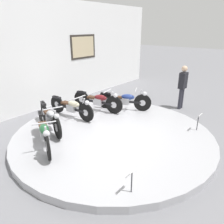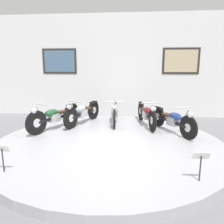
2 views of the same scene
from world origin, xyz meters
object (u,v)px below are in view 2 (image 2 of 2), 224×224
(motorcycle_cream, at_px, (115,112))
(motorcycle_maroon, at_px, (147,113))
(motorcycle_silver, at_px, (82,112))
(info_placard_front_centre, at_px, (201,160))
(info_placard_front_left, at_px, (2,152))
(motorcycle_green, at_px, (54,116))
(motorcycle_blue, at_px, (173,119))

(motorcycle_cream, bearing_deg, motorcycle_maroon, -14.20)
(motorcycle_silver, relative_size, info_placard_front_centre, 3.71)
(motorcycle_silver, bearing_deg, motorcycle_cream, 13.93)
(motorcycle_maroon, distance_m, info_placard_front_left, 4.28)
(motorcycle_maroon, bearing_deg, motorcycle_green, -165.81)
(motorcycle_silver, relative_size, info_placard_front_left, 3.71)
(info_placard_front_left, bearing_deg, motorcycle_cream, 64.92)
(motorcycle_silver, distance_m, info_placard_front_centre, 4.28)
(motorcycle_maroon, relative_size, info_placard_front_centre, 3.82)
(info_placard_front_left, xyz_separation_m, info_placard_front_centre, (3.35, 0.00, 0.00))
(motorcycle_blue, bearing_deg, motorcycle_cream, 150.83)
(motorcycle_blue, distance_m, info_placard_front_centre, 2.64)
(motorcycle_cream, bearing_deg, motorcycle_green, -150.98)
(info_placard_front_centre, bearing_deg, motorcycle_silver, 128.97)
(info_placard_front_left, distance_m, info_placard_front_centre, 3.35)
(motorcycle_green, distance_m, motorcycle_blue, 3.38)
(info_placard_front_centre, bearing_deg, info_placard_front_left, 180.00)
(motorcycle_cream, height_order, info_placard_front_centre, motorcycle_cream)
(info_placard_front_centre, bearing_deg, motorcycle_green, 141.85)
(motorcycle_green, bearing_deg, info_placard_front_centre, -38.15)
(motorcycle_green, distance_m, info_placard_front_left, 2.64)
(motorcycle_cream, distance_m, info_placard_front_left, 3.95)
(motorcycle_blue, bearing_deg, info_placard_front_centre, -90.40)
(info_placard_front_left, bearing_deg, motorcycle_blue, 38.11)
(motorcycle_blue, bearing_deg, motorcycle_silver, 165.74)
(motorcycle_green, bearing_deg, motorcycle_maroon, 14.19)
(motorcycle_green, xyz_separation_m, motorcycle_silver, (0.67, 0.69, -0.01))
(motorcycle_maroon, height_order, info_placard_front_left, motorcycle_maroon)
(motorcycle_blue, bearing_deg, motorcycle_green, 179.95)
(motorcycle_green, distance_m, info_placard_front_centre, 4.28)
(motorcycle_silver, height_order, info_placard_front_centre, motorcycle_silver)
(motorcycle_silver, bearing_deg, motorcycle_blue, -14.26)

